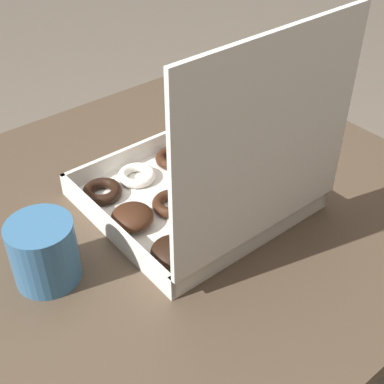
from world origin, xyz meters
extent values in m
cube|color=#4C3D2D|center=(0.00, 0.00, 0.69)|extent=(0.94, 0.83, 0.03)
cylinder|color=#4C3D2D|center=(-0.42, -0.37, 0.34)|extent=(0.06, 0.06, 0.67)
cube|color=silver|center=(-0.04, 0.01, 0.71)|extent=(0.33, 0.31, 0.01)
cube|color=white|center=(-0.04, -0.15, 0.73)|extent=(0.33, 0.01, 0.04)
cube|color=white|center=(-0.04, 0.16, 0.73)|extent=(0.33, 0.01, 0.04)
cube|color=white|center=(-0.20, 0.01, 0.73)|extent=(0.01, 0.31, 0.04)
cube|color=white|center=(0.12, 0.01, 0.73)|extent=(0.01, 0.31, 0.04)
cube|color=white|center=(-0.04, 0.17, 0.90)|extent=(0.33, 0.01, 0.31)
ellipsoid|color=#381E11|center=(-0.16, -0.09, 0.72)|extent=(0.07, 0.07, 0.03)
torus|color=#381E11|center=(-0.08, -0.10, 0.72)|extent=(0.07, 0.07, 0.02)
torus|color=white|center=(0.00, -0.10, 0.72)|extent=(0.07, 0.07, 0.02)
torus|color=black|center=(0.07, -0.10, 0.72)|extent=(0.07, 0.07, 0.02)
ellipsoid|color=tan|center=(-0.16, 0.00, 0.73)|extent=(0.07, 0.07, 0.04)
torus|color=white|center=(-0.08, 0.00, 0.72)|extent=(0.07, 0.07, 0.02)
torus|color=#381E11|center=(0.00, 0.01, 0.72)|extent=(0.07, 0.07, 0.02)
ellipsoid|color=#381E11|center=(0.08, 0.00, 0.72)|extent=(0.07, 0.07, 0.03)
torus|color=tan|center=(-0.16, 0.11, 0.72)|extent=(0.07, 0.07, 0.02)
torus|color=#9E6633|center=(-0.08, 0.11, 0.72)|extent=(0.07, 0.07, 0.02)
ellipsoid|color=tan|center=(0.00, 0.11, 0.73)|extent=(0.07, 0.07, 0.04)
ellipsoid|color=black|center=(0.07, 0.11, 0.72)|extent=(0.07, 0.07, 0.03)
cylinder|color=teal|center=(0.23, 0.01, 0.75)|extent=(0.10, 0.10, 0.10)
cylinder|color=black|center=(0.23, 0.01, 0.80)|extent=(0.08, 0.08, 0.01)
camera|label=1|loc=(0.41, 0.57, 1.28)|focal=50.00mm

